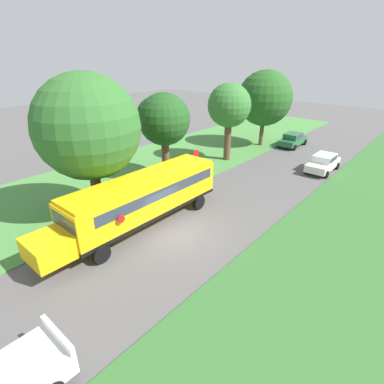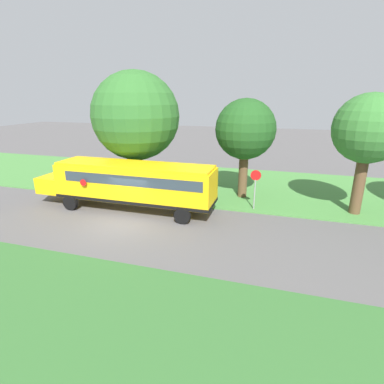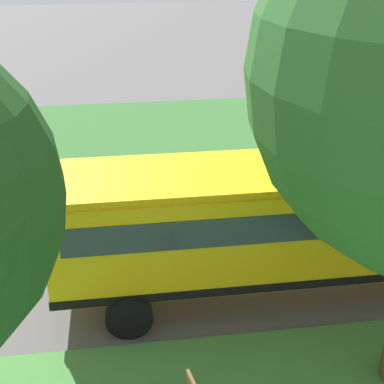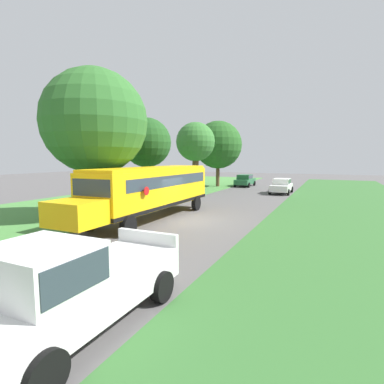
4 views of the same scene
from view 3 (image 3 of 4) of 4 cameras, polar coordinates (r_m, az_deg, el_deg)
name	(u,v)px [view 3 (image 3 of 4)]	position (r m, az deg, el deg)	size (l,w,h in m)	color
ground_plane	(249,238)	(15.23, 6.06, -4.91)	(120.00, 120.00, 0.00)	#565454
grass_far_side	(200,133)	(23.25, 0.82, 6.35)	(10.00, 80.00, 0.07)	#33662D
school_bus	(298,216)	(12.46, 11.26, -2.52)	(2.84, 12.42, 3.16)	yellow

